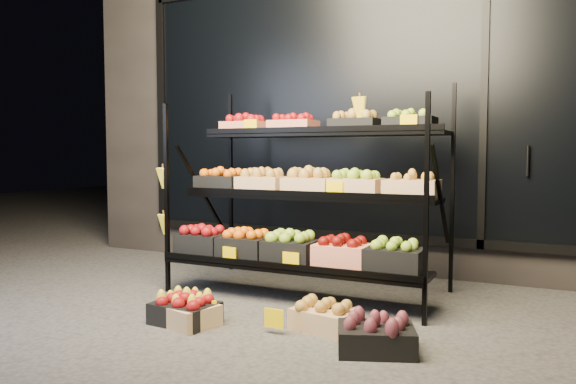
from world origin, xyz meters
The scene contains 9 objects.
ground centered at (0.00, 0.00, 0.00)m, with size 24.00×24.00×0.00m, color #514F4C.
building centered at (0.00, 2.59, 1.75)m, with size 6.00×2.08×3.50m.
display_rack centered at (-0.02, 0.60, 0.79)m, with size 2.18×1.02×1.67m.
tag_floor_a centered at (-0.25, -0.40, 0.06)m, with size 0.13×0.01×0.12m, color #FFCE00.
tag_floor_b centered at (0.23, -0.40, 0.06)m, with size 0.13×0.01×0.12m, color #FFCE00.
floor_crate_left centered at (-0.38, -0.47, 0.09)m, with size 0.46×0.39×0.20m.
floor_crate_midleft centered at (-0.39, -0.46, 0.10)m, with size 0.43×0.33×0.20m.
floor_crate_midright centered at (0.48, -0.17, 0.09)m, with size 0.43×0.36×0.20m.
floor_crate_right centered at (0.89, -0.42, 0.10)m, with size 0.51×0.44×0.21m.
Camera 1 is at (1.77, -3.40, 1.11)m, focal length 35.00 mm.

